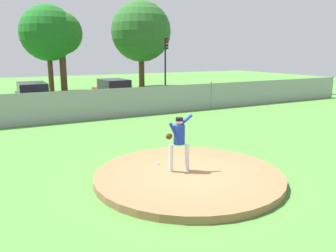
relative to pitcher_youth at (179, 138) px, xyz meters
name	(u,v)px	position (x,y,z in m)	size (l,w,h in m)	color
ground_plane	(116,135)	(0.17, 5.74, -1.17)	(80.00, 80.00, 0.00)	#4C8438
asphalt_strip	(72,108)	(0.17, 14.24, -1.17)	(44.00, 7.00, 0.01)	#2B2B2D
pitchers_mound	(188,176)	(0.17, -0.26, -1.07)	(5.35, 5.35, 0.20)	olive
pitcher_youth	(179,138)	(0.00, 0.00, 0.00)	(0.81, 0.32, 1.66)	silver
baseball	(158,163)	(-0.25, 0.83, -0.94)	(0.07, 0.07, 0.07)	white
chainlink_fence	(90,105)	(0.17, 9.74, -0.36)	(39.17, 0.07, 1.72)	gray
parked_car_charcoal	(33,97)	(-2.13, 14.26, -0.35)	(1.85, 4.78, 1.73)	#232328
parked_car_red	(114,92)	(3.28, 14.72, -0.36)	(1.96, 4.40, 1.71)	#A81919
traffic_light_far	(166,56)	(9.08, 17.95, 2.04)	(0.28, 0.46, 4.69)	black
tree_bushy_near	(48,33)	(0.73, 24.40, 4.01)	(4.89, 4.89, 7.65)	#4C331E
tree_slender_far	(61,34)	(1.81, 24.17, 3.95)	(3.77, 3.77, 7.09)	#4C331E
tree_broad_right	(141,32)	(9.75, 24.54, 4.38)	(6.00, 6.00, 8.57)	#4C331E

